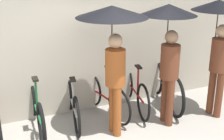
# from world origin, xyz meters

# --- Properties ---
(back_wall) EXTENTS (11.73, 0.12, 2.15)m
(back_wall) POSITION_xyz_m (0.00, 2.01, 1.08)
(back_wall) COLOR #B2A893
(back_wall) RESTS_ON ground
(parked_bicycle_1) EXTENTS (0.44, 1.74, 0.98)m
(parked_bicycle_1) POSITION_xyz_m (-0.94, 1.60, 0.36)
(parked_bicycle_1) COLOR black
(parked_bicycle_1) RESTS_ON ground
(parked_bicycle_2) EXTENTS (0.45, 1.70, 1.06)m
(parked_bicycle_2) POSITION_xyz_m (-0.31, 1.60, 0.36)
(parked_bicycle_2) COLOR black
(parked_bicycle_2) RESTS_ON ground
(parked_bicycle_3) EXTENTS (0.47, 1.61, 1.03)m
(parked_bicycle_3) POSITION_xyz_m (0.31, 1.64, 0.36)
(parked_bicycle_3) COLOR black
(parked_bicycle_3) RESTS_ON ground
(parked_bicycle_4) EXTENTS (0.49, 1.72, 0.98)m
(parked_bicycle_4) POSITION_xyz_m (0.94, 1.65, 0.37)
(parked_bicycle_4) COLOR black
(parked_bicycle_4) RESTS_ON ground
(parked_bicycle_5) EXTENTS (0.54, 1.83, 1.04)m
(parked_bicycle_5) POSITION_xyz_m (1.57, 1.57, 0.40)
(parked_bicycle_5) COLOR black
(parked_bicycle_5) RESTS_ON ground
(pedestrian_leading) EXTENTS (1.12, 1.12, 2.09)m
(pedestrian_leading) POSITION_xyz_m (0.22, 1.02, 1.69)
(pedestrian_leading) COLOR #9E4C1E
(pedestrian_leading) RESTS_ON ground
(pedestrian_center) EXTENTS (0.93, 0.93, 2.07)m
(pedestrian_center) POSITION_xyz_m (1.19, 0.97, 1.59)
(pedestrian_center) COLOR brown
(pedestrian_center) RESTS_ON ground
(pedestrian_trailing) EXTENTS (0.93, 0.93, 2.10)m
(pedestrian_trailing) POSITION_xyz_m (2.15, 0.89, 1.61)
(pedestrian_trailing) COLOR brown
(pedestrian_trailing) RESTS_ON ground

